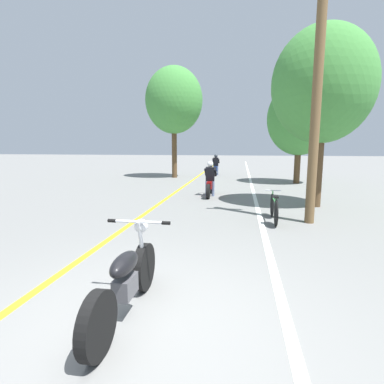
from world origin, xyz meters
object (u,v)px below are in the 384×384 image
(motorcycle_rider_far, at_px, (216,167))
(roadside_tree_left, at_px, (174,101))
(roadside_tree_right_near, at_px, (323,85))
(motorcycle_rider_lead, at_px, (210,183))
(utility_pole, at_px, (317,95))
(roadside_tree_right_far, at_px, (300,119))
(bicycle_parked, at_px, (274,208))
(motorcycle_foreground, at_px, (126,280))

(motorcycle_rider_far, bearing_deg, roadside_tree_left, -140.38)
(roadside_tree_right_near, relative_size, motorcycle_rider_lead, 2.96)
(utility_pole, relative_size, roadside_tree_right_near, 1.10)
(roadside_tree_right_far, xyz_separation_m, motorcycle_rider_lead, (-4.21, -4.84, -2.89))
(motorcycle_rider_lead, xyz_separation_m, bicycle_parked, (2.12, -3.85, -0.17))
(roadside_tree_left, distance_m, motorcycle_rider_lead, 8.46)
(roadside_tree_right_far, distance_m, motorcycle_rider_lead, 7.04)
(roadside_tree_left, bearing_deg, motorcycle_rider_far, 39.62)
(motorcycle_rider_lead, bearing_deg, roadside_tree_right_far, 49.04)
(motorcycle_foreground, height_order, motorcycle_rider_lead, motorcycle_rider_lead)
(utility_pole, xyz_separation_m, bicycle_parked, (-0.92, -0.01, -2.91))
(utility_pole, distance_m, motorcycle_rider_far, 13.35)
(roadside_tree_right_near, xyz_separation_m, motorcycle_foreground, (-3.81, -7.24, -3.47))
(roadside_tree_right_far, xyz_separation_m, motorcycle_rider_far, (-4.71, 3.90, -2.88))
(roadside_tree_right_far, distance_m, bicycle_parked, 9.45)
(utility_pole, bearing_deg, motorcycle_rider_far, 105.74)
(roadside_tree_right_far, height_order, roadside_tree_left, roadside_tree_left)
(motorcycle_rider_lead, bearing_deg, roadside_tree_left, 113.90)
(roadside_tree_left, relative_size, motorcycle_rider_lead, 3.50)
(roadside_tree_right_near, height_order, roadside_tree_left, roadside_tree_left)
(roadside_tree_right_far, bearing_deg, motorcycle_rider_far, 140.39)
(utility_pole, xyz_separation_m, roadside_tree_right_near, (0.68, 2.29, 0.64))
(utility_pole, height_order, roadside_tree_right_near, utility_pole)
(motorcycle_rider_far, bearing_deg, bicycle_parked, -78.21)
(roadside_tree_right_near, distance_m, roadside_tree_right_far, 6.43)
(motorcycle_foreground, relative_size, bicycle_parked, 1.22)
(roadside_tree_right_far, distance_m, motorcycle_rider_far, 6.76)
(motorcycle_rider_lead, bearing_deg, motorcycle_foreground, -90.63)
(roadside_tree_left, bearing_deg, roadside_tree_right_near, -50.99)
(utility_pole, relative_size, roadside_tree_right_far, 1.18)
(roadside_tree_right_near, height_order, roadside_tree_right_far, roadside_tree_right_near)
(roadside_tree_right_near, relative_size, bicycle_parked, 3.41)
(roadside_tree_right_near, bearing_deg, motorcycle_rider_far, 112.30)
(motorcycle_foreground, relative_size, motorcycle_rider_lead, 1.06)
(roadside_tree_right_far, bearing_deg, utility_pole, -97.64)
(roadside_tree_left, bearing_deg, utility_pole, -60.31)
(roadside_tree_right_near, height_order, bicycle_parked, roadside_tree_right_near)
(utility_pole, bearing_deg, motorcycle_rider_lead, 128.38)
(roadside_tree_right_far, bearing_deg, motorcycle_foreground, -107.51)
(roadside_tree_left, bearing_deg, motorcycle_foreground, -79.50)
(motorcycle_foreground, bearing_deg, motorcycle_rider_far, 91.33)
(roadside_tree_right_far, xyz_separation_m, bicycle_parked, (-2.08, -8.69, -3.07))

